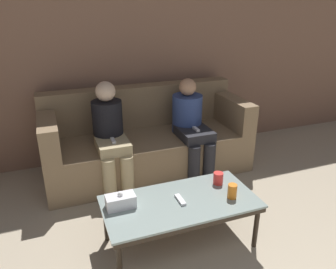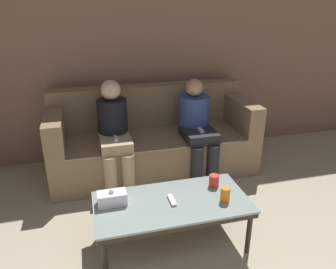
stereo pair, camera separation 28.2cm
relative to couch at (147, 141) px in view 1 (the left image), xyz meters
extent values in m
cube|color=#8C6651|center=(0.00, 0.51, 0.96)|extent=(12.00, 0.06, 2.60)
cube|color=#897051|center=(0.00, -0.06, -0.12)|extent=(2.26, 0.88, 0.45)
cube|color=#897051|center=(0.00, 0.28, 0.35)|extent=(2.26, 0.20, 0.49)
cube|color=#897051|center=(-1.04, -0.06, 0.28)|extent=(0.18, 0.88, 0.34)
cube|color=#897051|center=(1.04, -0.06, 0.28)|extent=(0.18, 0.88, 0.34)
cube|color=#8C9E99|center=(-0.14, -1.34, 0.05)|extent=(1.20, 0.60, 0.02)
cube|color=#2D2319|center=(-0.14, -1.34, 0.02)|extent=(1.18, 0.58, 0.04)
cylinder|color=#2D2319|center=(-0.69, -1.59, -0.17)|extent=(0.04, 0.04, 0.35)
cylinder|color=#2D2319|center=(0.41, -1.59, -0.17)|extent=(0.04, 0.04, 0.35)
cylinder|color=#2D2319|center=(-0.69, -1.09, -0.17)|extent=(0.04, 0.04, 0.35)
cylinder|color=#2D2319|center=(0.41, -1.09, -0.17)|extent=(0.04, 0.04, 0.35)
cylinder|color=red|center=(0.26, -1.21, 0.11)|extent=(0.08, 0.08, 0.10)
cylinder|color=orange|center=(0.26, -1.44, 0.12)|extent=(0.07, 0.07, 0.12)
cube|color=white|center=(-0.59, -1.25, 0.11)|extent=(0.22, 0.12, 0.10)
sphere|color=white|center=(-0.59, -1.25, 0.17)|extent=(0.04, 0.04, 0.04)
cube|color=white|center=(-0.14, -1.34, 0.07)|extent=(0.04, 0.15, 0.02)
cylinder|color=tan|center=(-0.54, -0.51, -0.12)|extent=(0.13, 0.13, 0.45)
cylinder|color=tan|center=(-0.36, -0.51, -0.12)|extent=(0.13, 0.13, 0.45)
cube|color=tan|center=(-0.45, -0.31, 0.16)|extent=(0.31, 0.40, 0.10)
cylinder|color=black|center=(-0.45, -0.11, 0.33)|extent=(0.31, 0.31, 0.45)
sphere|color=beige|center=(-0.45, -0.11, 0.66)|extent=(0.20, 0.20, 0.20)
cube|color=white|center=(-0.45, -0.35, 0.22)|extent=(0.04, 0.12, 0.02)
cylinder|color=#28282D|center=(0.36, -0.52, -0.12)|extent=(0.13, 0.13, 0.45)
cylinder|color=#28282D|center=(0.54, -0.52, -0.12)|extent=(0.13, 0.13, 0.45)
cube|color=#28282D|center=(0.45, -0.32, 0.16)|extent=(0.34, 0.41, 0.10)
cylinder|color=#334784|center=(0.45, -0.11, 0.32)|extent=(0.34, 0.34, 0.43)
sphere|color=tan|center=(0.45, -0.11, 0.63)|extent=(0.19, 0.19, 0.19)
cube|color=white|center=(0.45, -0.36, 0.22)|extent=(0.04, 0.12, 0.02)
camera|label=1|loc=(-0.98, -3.32, 1.51)|focal=35.00mm
camera|label=2|loc=(-0.72, -3.41, 1.51)|focal=35.00mm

